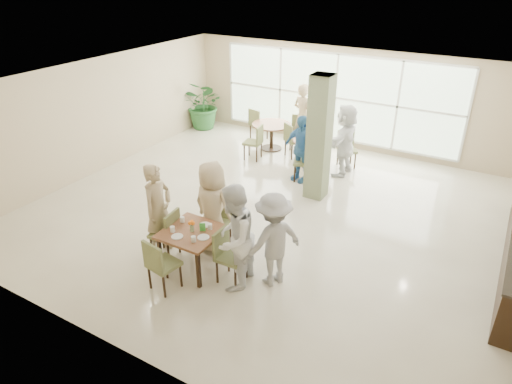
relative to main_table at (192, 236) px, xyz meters
The scene contains 19 objects.
ground 2.54m from the main_table, 81.78° to the left, with size 10.00×10.00×0.00m, color beige.
room_shell 2.67m from the main_table, 81.78° to the left, with size 10.00×10.00×10.00m.
window_bank 6.93m from the main_table, 91.24° to the left, with size 7.00×0.04×7.00m.
column 3.78m from the main_table, 78.31° to the left, with size 0.45×0.45×2.80m, color #61704E.
main_table is the anchor object (origin of this frame).
round_table_left 5.87m from the main_table, 105.01° to the left, with size 1.10×1.10×0.75m.
round_table_right 5.12m from the main_table, 89.69° to the left, with size 1.13×1.13×0.75m.
chairs_main_table 0.19m from the main_table, 88.69° to the left, with size 1.93×2.01×0.95m.
chairs_table_left 5.89m from the main_table, 105.48° to the left, with size 1.92×1.96×0.95m.
chairs_table_right 5.09m from the main_table, 89.21° to the left, with size 2.12×1.89×0.95m.
tabletop_clutter 0.15m from the main_table, 28.56° to the right, with size 0.76×0.74×0.21m.
potted_plant 7.48m from the main_table, 124.23° to the left, with size 1.40×1.40×1.55m, color #255D29.
teen_left 0.88m from the main_table, behind, with size 0.64×0.42×1.76m, color tan.
teen_far 0.71m from the main_table, 93.20° to the left, with size 0.86×0.47×1.77m, color tan.
teen_right 0.91m from the main_table, ahead, with size 0.89×0.70×1.84m, color white.
teen_standing 1.44m from the main_table, 14.03° to the left, with size 1.08×0.62×1.66m, color #9E9EA1.
adult_a 4.21m from the main_table, 88.98° to the left, with size 0.97×0.55×1.66m, color teal.
adult_b 5.17m from the main_table, 80.51° to the left, with size 1.68×0.72×1.81m, color white.
adult_standing 6.27m from the main_table, 97.44° to the left, with size 0.68×0.45×1.86m, color tan.
Camera 1 is at (3.93, -7.61, 4.92)m, focal length 32.00 mm.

